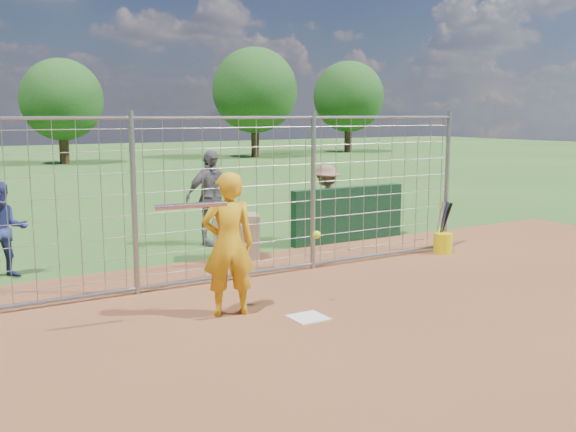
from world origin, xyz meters
TOP-DOWN VIEW (x-y plane):
  - ground at (0.00, 0.00)m, footprint 100.00×100.00m
  - infield_dirt at (0.00, -3.00)m, footprint 18.00×18.00m
  - home_plate at (0.00, -0.20)m, footprint 0.43×0.43m
  - dugout_wall at (3.40, 3.60)m, footprint 2.60×0.20m
  - batter at (-0.78, 0.47)m, footprint 0.76×0.60m
  - bystander_a at (-2.97, 3.98)m, footprint 0.76×0.60m
  - bystander_b at (0.87, 4.71)m, footprint 1.16×0.63m
  - bystander_c at (3.07, 3.91)m, footprint 1.15×0.98m
  - equipment_bin at (0.73, 3.30)m, footprint 0.95×0.82m
  - equipment_in_play at (-0.95, 0.19)m, footprint 2.23×0.16m
  - bucket_with_bats at (4.21, 1.76)m, footprint 0.34×0.40m
  - backstop_fence at (0.00, 2.00)m, footprint 9.08×0.08m
  - tree_line at (3.13, 28.13)m, footprint 44.66×6.72m

SIDE VIEW (x-z plane):
  - ground at x=0.00m, z-range 0.00..0.00m
  - infield_dirt at x=0.00m, z-range 0.01..0.01m
  - home_plate at x=0.00m, z-range 0.00..0.02m
  - bucket_with_bats at x=4.21m, z-range -0.24..0.73m
  - equipment_bin at x=0.73m, z-range 0.00..0.80m
  - dugout_wall at x=3.40m, z-range 0.00..1.10m
  - bystander_a at x=-2.97m, z-range 0.00..1.52m
  - bystander_c at x=3.07m, z-range 0.00..1.55m
  - batter at x=-0.78m, z-range 0.00..1.84m
  - bystander_b at x=0.87m, z-range 0.00..1.87m
  - backstop_fence at x=0.00m, z-range -0.04..2.56m
  - equipment_in_play at x=-0.95m, z-range 1.07..1.67m
  - tree_line at x=3.13m, z-range 0.47..6.95m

